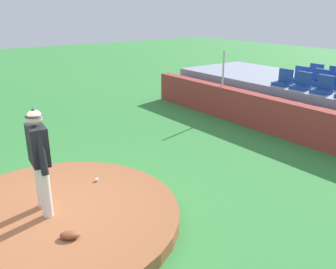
{
  "coord_description": "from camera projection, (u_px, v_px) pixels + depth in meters",
  "views": [
    {
      "loc": [
        5.46,
        -1.65,
        3.53
      ],
      "look_at": [
        0.0,
        2.42,
        1.12
      ],
      "focal_mm": 38.57,
      "sensor_mm": 36.0,
      "label": 1
    }
  ],
  "objects": [
    {
      "name": "fence_post_left",
      "position": [
        223.0,
        69.0,
        11.86
      ],
      "size": [
        0.06,
        0.06,
        1.17
      ],
      "primitive_type": "cylinder",
      "color": "silver",
      "rests_on": "brick_barrier"
    },
    {
      "name": "stadium_chair_2",
      "position": [
        323.0,
        88.0,
        10.27
      ],
      "size": [
        0.48,
        0.44,
        0.5
      ],
      "rotation": [
        0.0,
        0.0,
        3.14
      ],
      "color": "#1E428F",
      "rests_on": "bleacher_platform"
    },
    {
      "name": "stadium_chair_11",
      "position": [
        334.0,
        77.0,
        11.8
      ],
      "size": [
        0.48,
        0.44,
        0.5
      ],
      "rotation": [
        0.0,
        0.0,
        3.14
      ],
      "color": "#1E428F",
      "rests_on": "bleacher_platform"
    },
    {
      "name": "brick_barrier",
      "position": [
        298.0,
        123.0,
        9.96
      ],
      "size": [
        12.46,
        0.4,
        1.04
      ],
      "primitive_type": "cube",
      "color": "#9D3732",
      "rests_on": "ground_plane"
    },
    {
      "name": "fielding_glove",
      "position": [
        70.0,
        235.0,
        5.45
      ],
      "size": [
        0.33,
        0.36,
        0.11
      ],
      "primitive_type": "ellipsoid",
      "rotation": [
        0.0,
        0.0,
        4.11
      ],
      "color": "brown",
      "rests_on": "pitchers_mound"
    },
    {
      "name": "ground_plane",
      "position": [
        56.0,
        224.0,
        6.23
      ],
      "size": [
        60.0,
        60.0,
        0.0
      ],
      "primitive_type": "plane",
      "color": "#35823A"
    },
    {
      "name": "stadium_chair_0",
      "position": [
        283.0,
        80.0,
        11.3
      ],
      "size": [
        0.48,
        0.44,
        0.5
      ],
      "rotation": [
        0.0,
        0.0,
        3.14
      ],
      "color": "#1E428F",
      "rests_on": "bleacher_platform"
    },
    {
      "name": "stadium_chair_1",
      "position": [
        302.0,
        84.0,
        10.79
      ],
      "size": [
        0.48,
        0.44,
        0.5
      ],
      "rotation": [
        0.0,
        0.0,
        3.14
      ],
      "color": "#1E428F",
      "rests_on": "bleacher_platform"
    },
    {
      "name": "stadium_chair_10",
      "position": [
        314.0,
        74.0,
        12.34
      ],
      "size": [
        0.48,
        0.44,
        0.5
      ],
      "rotation": [
        0.0,
        0.0,
        3.14
      ],
      "color": "#1E428F",
      "rests_on": "bleacher_platform"
    },
    {
      "name": "stadium_chair_5",
      "position": [
        300.0,
        77.0,
        11.81
      ],
      "size": [
        0.48,
        0.44,
        0.5
      ],
      "rotation": [
        0.0,
        0.0,
        3.14
      ],
      "color": "#1E428F",
      "rests_on": "bleacher_platform"
    },
    {
      "name": "stadium_chair_6",
      "position": [
        319.0,
        80.0,
        11.28
      ],
      "size": [
        0.48,
        0.44,
        0.5
      ],
      "rotation": [
        0.0,
        0.0,
        3.14
      ],
      "color": "#1E428F",
      "rests_on": "bleacher_platform"
    },
    {
      "name": "pitcher",
      "position": [
        39.0,
        154.0,
        5.85
      ],
      "size": [
        0.83,
        0.32,
        1.83
      ],
      "rotation": [
        0.0,
        0.0,
        -0.11
      ],
      "color": "silver",
      "rests_on": "pitchers_mound"
    },
    {
      "name": "baseball",
      "position": [
        97.0,
        180.0,
        7.24
      ],
      "size": [
        0.07,
        0.07,
        0.07
      ],
      "primitive_type": "sphere",
      "color": "white",
      "rests_on": "pitchers_mound"
    },
    {
      "name": "pitchers_mound",
      "position": [
        55.0,
        218.0,
        6.19
      ],
      "size": [
        4.29,
        4.29,
        0.22
      ],
      "primitive_type": "cylinder",
      "color": "#975734",
      "rests_on": "ground_plane"
    }
  ]
}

